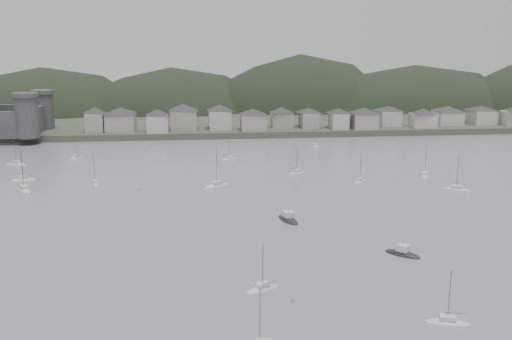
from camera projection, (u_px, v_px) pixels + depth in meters
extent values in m
plane|color=slate|center=(301.00, 291.00, 103.71)|extent=(900.00, 900.00, 0.00)
cube|color=#383D2D|center=(221.00, 107.00, 389.67)|extent=(900.00, 250.00, 3.00)
ellipsoid|color=black|center=(46.00, 132.00, 357.89)|extent=(138.98, 92.48, 81.13)
ellipsoid|color=black|center=(172.00, 129.00, 367.19)|extent=(132.08, 90.41, 79.74)
ellipsoid|color=black|center=(299.00, 131.00, 376.76)|extent=(133.88, 88.37, 101.41)
ellipsoid|color=black|center=(412.00, 127.00, 379.47)|extent=(165.81, 81.78, 82.55)
cylinder|color=#373739|center=(27.00, 118.00, 252.32)|extent=(10.00, 10.00, 18.00)
cylinder|color=#373739|center=(43.00, 111.00, 279.60)|extent=(10.00, 10.00, 17.00)
cube|color=#373739|center=(36.00, 120.00, 266.56)|extent=(3.50, 30.00, 12.00)
cube|color=gray|center=(96.00, 122.00, 271.73)|extent=(8.34, 12.91, 8.59)
pyramid|color=#2A292E|center=(95.00, 110.00, 270.48)|extent=(15.78, 15.78, 3.01)
cube|color=gray|center=(121.00, 123.00, 272.39)|extent=(13.68, 13.35, 8.36)
pyramid|color=#2A292E|center=(120.00, 111.00, 271.17)|extent=(20.07, 20.07, 2.93)
cube|color=#AEAAA3|center=(158.00, 124.00, 269.18)|extent=(9.78, 10.20, 8.08)
pyramid|color=#2A292E|center=(157.00, 112.00, 268.00)|extent=(14.83, 14.83, 2.83)
cube|color=gray|center=(184.00, 120.00, 279.71)|extent=(12.59, 13.33, 9.09)
pyramid|color=#2A292E|center=(183.00, 107.00, 278.39)|extent=(19.24, 19.24, 3.18)
cube|color=#AEAAA3|center=(220.00, 120.00, 280.15)|extent=(10.74, 12.17, 8.87)
pyramid|color=#2A292E|center=(220.00, 108.00, 278.85)|extent=(17.01, 17.01, 3.10)
cube|color=gray|center=(253.00, 122.00, 275.58)|extent=(11.63, 12.09, 7.69)
pyramid|color=#2A292E|center=(253.00, 112.00, 274.46)|extent=(17.61, 17.61, 2.69)
cube|color=gray|center=(282.00, 120.00, 285.66)|extent=(10.37, 9.35, 7.44)
pyramid|color=#2A292E|center=(282.00, 110.00, 284.58)|extent=(14.65, 14.65, 2.60)
cube|color=gray|center=(309.00, 120.00, 284.79)|extent=(8.24, 12.20, 7.22)
pyramid|color=#2A292E|center=(309.00, 111.00, 283.74)|extent=(15.17, 15.17, 2.53)
cube|color=#AEAAA3|center=(339.00, 121.00, 281.17)|extent=(8.06, 10.91, 7.46)
pyramid|color=#2A292E|center=(339.00, 111.00, 280.08)|extent=(14.08, 14.08, 2.61)
cube|color=gray|center=(364.00, 121.00, 281.03)|extent=(11.73, 11.78, 7.66)
pyramid|color=#2A292E|center=(364.00, 110.00, 279.91)|extent=(17.46, 17.46, 2.68)
cube|color=#AEAAA3|center=(388.00, 118.00, 292.32)|extent=(10.19, 13.02, 7.33)
pyramid|color=#2A292E|center=(389.00, 109.00, 291.25)|extent=(17.23, 17.23, 2.57)
cube|color=#AEAAA3|center=(423.00, 120.00, 285.39)|extent=(11.70, 9.81, 6.88)
pyramid|color=#2A292E|center=(423.00, 111.00, 284.38)|extent=(15.97, 15.97, 2.41)
cube|color=#AEAAA3|center=(447.00, 118.00, 295.77)|extent=(12.83, 12.48, 7.00)
pyramid|color=#2A292E|center=(448.00, 109.00, 294.75)|extent=(18.79, 18.79, 2.45)
cube|color=#AEAAA3|center=(480.00, 117.00, 298.24)|extent=(11.07, 13.50, 6.97)
pyramid|color=#2A292E|center=(481.00, 108.00, 297.23)|extent=(18.25, 18.25, 2.44)
ellipsoid|color=silver|center=(360.00, 182.00, 185.32)|extent=(6.46, 6.52, 1.39)
cube|color=silver|center=(360.00, 179.00, 185.10)|extent=(2.80, 2.81, 0.70)
cylinder|color=#3F3F42|center=(360.00, 168.00, 184.35)|extent=(0.12, 0.12, 8.69)
cylinder|color=#3F3F42|center=(363.00, 178.00, 184.21)|extent=(2.26, 2.30, 0.10)
ellipsoid|color=silver|center=(217.00, 186.00, 179.46)|extent=(9.85, 8.34, 1.97)
cube|color=silver|center=(217.00, 182.00, 179.18)|extent=(4.07, 3.78, 0.70)
cylinder|color=#3F3F42|center=(217.00, 167.00, 178.09)|extent=(0.12, 0.12, 12.34)
cylinder|color=#3F3F42|center=(222.00, 181.00, 178.21)|extent=(3.66, 2.68, 0.10)
ellipsoid|color=silver|center=(456.00, 190.00, 174.98)|extent=(8.78, 6.76, 1.72)
cube|color=silver|center=(457.00, 186.00, 174.73)|extent=(3.55, 3.16, 0.70)
cylinder|color=#3F3F42|center=(458.00, 172.00, 173.79)|extent=(0.12, 0.12, 10.74)
cylinder|color=#3F3F42|center=(460.00, 184.00, 175.52)|extent=(3.37, 2.07, 0.10)
ellipsoid|color=silver|center=(24.00, 180.00, 187.52)|extent=(8.38, 4.73, 1.60)
cube|color=silver|center=(23.00, 177.00, 187.28)|extent=(3.18, 2.48, 0.70)
cylinder|color=#3F3F42|center=(22.00, 165.00, 186.41)|extent=(0.12, 0.12, 9.97)
cylinder|color=#3F3F42|center=(27.00, 176.00, 186.91)|extent=(3.47, 1.12, 0.10)
ellipsoid|color=silver|center=(263.00, 290.00, 104.03)|extent=(7.33, 5.06, 1.41)
cube|color=silver|center=(263.00, 284.00, 103.81)|extent=(2.89, 2.46, 0.70)
cylinder|color=#3F3F42|center=(263.00, 266.00, 103.04)|extent=(0.12, 0.12, 8.80)
cylinder|color=#3F3F42|center=(269.00, 283.00, 103.28)|extent=(2.90, 1.45, 0.10)
ellipsoid|color=silver|center=(297.00, 173.00, 197.61)|extent=(7.13, 6.07, 1.43)
cube|color=silver|center=(297.00, 170.00, 197.39)|extent=(2.95, 2.75, 0.70)
cylinder|color=#3F3F42|center=(297.00, 160.00, 196.61)|extent=(0.12, 0.12, 8.94)
cylinder|color=#3F3F42|center=(293.00, 168.00, 197.90)|extent=(2.66, 1.98, 0.10)
ellipsoid|color=silver|center=(95.00, 184.00, 181.82)|extent=(4.88, 8.26, 1.57)
cube|color=silver|center=(95.00, 181.00, 181.58)|extent=(2.51, 3.16, 0.70)
cylinder|color=#3F3F42|center=(94.00, 169.00, 180.72)|extent=(0.12, 0.12, 9.84)
cylinder|color=#3F3F42|center=(93.00, 181.00, 180.11)|extent=(1.21, 3.39, 0.10)
ellipsoid|color=silver|center=(229.00, 159.00, 221.59)|extent=(6.81, 4.96, 1.32)
cube|color=silver|center=(229.00, 157.00, 221.38)|extent=(2.72, 2.36, 0.70)
cylinder|color=#3F3F42|center=(229.00, 148.00, 220.66)|extent=(0.12, 0.12, 8.24)
cylinder|color=#3F3F42|center=(226.00, 155.00, 221.69)|extent=(2.66, 1.48, 0.10)
ellipsoid|color=silver|center=(447.00, 323.00, 91.42)|extent=(7.54, 4.28, 1.44)
cube|color=silver|center=(448.00, 318.00, 91.20)|extent=(2.86, 2.24, 0.70)
cylinder|color=#3F3F42|center=(449.00, 297.00, 90.41)|extent=(0.12, 0.12, 8.97)
cylinder|color=#3F3F42|center=(454.00, 313.00, 91.57)|extent=(3.12, 1.03, 0.10)
ellipsoid|color=silver|center=(424.00, 176.00, 193.02)|extent=(6.04, 9.04, 1.73)
cube|color=silver|center=(425.00, 173.00, 192.77)|extent=(2.97, 3.54, 0.70)
cylinder|color=#3F3F42|center=(425.00, 160.00, 191.82)|extent=(0.12, 0.12, 10.82)
cylinder|color=#3F3F42|center=(421.00, 171.00, 193.97)|extent=(1.67, 3.60, 0.10)
ellipsoid|color=silver|center=(76.00, 158.00, 223.57)|extent=(5.05, 7.92, 1.51)
cube|color=silver|center=(76.00, 156.00, 223.34)|extent=(2.53, 3.08, 0.70)
cylinder|color=#3F3F42|center=(76.00, 146.00, 222.52)|extent=(0.12, 0.12, 9.46)
cylinder|color=#3F3F42|center=(77.00, 155.00, 222.05)|extent=(1.35, 3.20, 0.10)
ellipsoid|color=silver|center=(24.00, 191.00, 174.26)|extent=(7.74, 9.64, 1.90)
cube|color=silver|center=(24.00, 187.00, 173.99)|extent=(3.57, 3.93, 0.70)
cylinder|color=#3F3F42|center=(22.00, 171.00, 172.94)|extent=(0.12, 0.12, 11.90)
cylinder|color=#3F3F42|center=(19.00, 186.00, 172.38)|extent=(2.42, 3.65, 0.10)
ellipsoid|color=silver|center=(16.00, 165.00, 211.51)|extent=(9.01, 5.80, 1.72)
cube|color=silver|center=(16.00, 162.00, 211.26)|extent=(3.50, 2.89, 0.70)
cylinder|color=#3F3F42|center=(15.00, 150.00, 210.32)|extent=(0.12, 0.12, 10.75)
cylinder|color=#3F3F42|center=(11.00, 161.00, 210.42)|extent=(3.62, 1.56, 0.10)
ellipsoid|color=silver|center=(314.00, 146.00, 249.66)|extent=(4.00, 7.74, 1.48)
cube|color=silver|center=(314.00, 144.00, 249.43)|extent=(2.18, 2.89, 0.70)
cylinder|color=#3F3F42|center=(315.00, 136.00, 248.63)|extent=(0.12, 0.12, 9.25)
cylinder|color=#3F3F42|center=(315.00, 142.00, 250.61)|extent=(0.86, 3.26, 0.10)
cylinder|color=#3F3F42|center=(260.00, 319.00, 82.14)|extent=(0.12, 0.12, 9.71)
ellipsoid|color=black|center=(403.00, 255.00, 121.29)|extent=(7.65, 7.56, 1.74)
cube|color=silver|center=(403.00, 248.00, 120.96)|extent=(3.24, 3.24, 1.40)
cylinder|color=#3F3F42|center=(403.00, 244.00, 120.77)|extent=(0.10, 0.10, 1.20)
ellipsoid|color=black|center=(288.00, 220.00, 144.99)|extent=(5.70, 9.64, 2.00)
cube|color=silver|center=(288.00, 214.00, 144.64)|extent=(3.21, 3.33, 1.40)
cylinder|color=#3F3F42|center=(288.00, 211.00, 144.44)|extent=(0.10, 0.10, 1.20)
sphere|color=#C58641|center=(277.00, 209.00, 154.16)|extent=(0.70, 0.70, 0.70)
sphere|color=#C58641|center=(139.00, 189.00, 175.82)|extent=(0.70, 0.70, 0.70)
sphere|color=#C58641|center=(293.00, 300.00, 99.63)|extent=(0.70, 0.70, 0.70)
sphere|color=#C58641|center=(396.00, 155.00, 229.52)|extent=(0.70, 0.70, 0.70)
sphere|color=#C58641|center=(450.00, 313.00, 94.84)|extent=(0.70, 0.70, 0.70)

